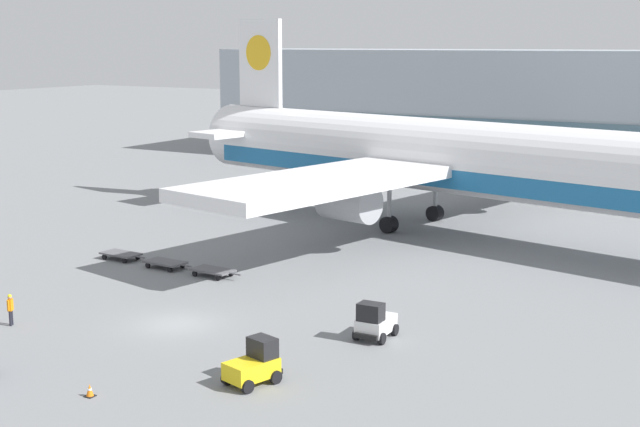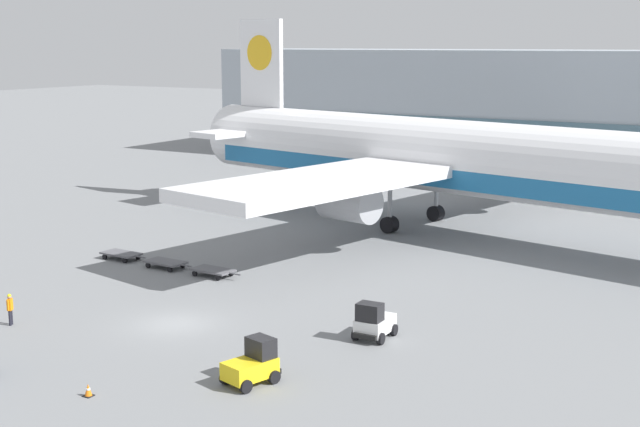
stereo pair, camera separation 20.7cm
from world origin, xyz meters
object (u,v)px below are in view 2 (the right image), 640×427
Objects in this scene: traffic_cone_near at (88,390)px; baggage_dolly_second at (166,262)px; ground_crew_far at (10,307)px; airplane_main at (449,160)px; baggage_dolly_lead at (121,254)px; baggage_tug_far at (253,364)px; baggage_dolly_third at (213,270)px; baggage_tug_foreground at (374,322)px.

baggage_dolly_second is at bearing 121.57° from traffic_cone_near.
ground_crew_far is 3.06× the size of traffic_cone_near.
airplane_main is at bearing 62.89° from baggage_dolly_second.
baggage_dolly_lead and baggage_dolly_second have the same top height.
baggage_tug_far is 0.73× the size of baggage_dolly_lead.
baggage_dolly_third is 6.63× the size of traffic_cone_near.
baggage_dolly_second is (-16.76, 13.94, -0.49)m from baggage_tug_far.
traffic_cone_near is at bearing -47.19° from baggage_dolly_lead.
traffic_cone_near is (-0.37, -39.10, -5.57)m from airplane_main.
baggage_tug_foreground is at bearing 86.07° from ground_crew_far.
airplane_main is 24.18m from baggage_dolly_second.
baggage_tug_foreground reaches higher than traffic_cone_near.
baggage_tug_foreground is 14.75m from traffic_cone_near.
airplane_main reaches higher than baggage_dolly_third.
baggage_tug_far reaches higher than traffic_cone_near.
baggage_tug_foreground is 8.29m from baggage_tug_far.
baggage_dolly_second is (-11.90, -20.33, -5.45)m from airplane_main.
traffic_cone_near is (15.79, -19.11, -0.12)m from baggage_dolly_lead.
baggage_dolly_lead is at bearing -117.29° from airplane_main.
baggage_tug_foreground is 4.44× the size of traffic_cone_near.
baggage_tug_far is 15.91m from ground_crew_far.
traffic_cone_near is (10.69, -5.07, -0.74)m from ground_crew_far.
ground_crew_far is (-15.91, 0.23, 0.14)m from baggage_tug_far.
baggage_dolly_second is 2.16× the size of ground_crew_far.
ground_crew_far is at bearing -83.21° from baggage_dolly_second.
baggage_dolly_lead is 24.79m from traffic_cone_near.
airplane_main is 39.50m from traffic_cone_near.
baggage_tug_foreground is 0.67× the size of baggage_dolly_third.
ground_crew_far reaches higher than baggage_dolly_second.
ground_crew_far is (0.85, -13.71, 0.62)m from baggage_dolly_second.
baggage_dolly_third is (-12.71, 13.84, -0.49)m from baggage_tug_far.
baggage_dolly_lead is at bearing 129.57° from traffic_cone_near.
baggage_dolly_lead is 6.63× the size of traffic_cone_near.
baggage_dolly_lead is 8.31m from baggage_dolly_third.
traffic_cone_near is (-7.10, -12.91, -0.60)m from baggage_tug_foreground.
baggage_dolly_second is at bearing 66.23° from baggage_tug_far.
baggage_dolly_second is 4.05m from baggage_dolly_third.
ground_crew_far is (5.10, -14.04, 0.62)m from baggage_dolly_lead.
baggage_dolly_third is (-7.86, -20.43, -5.45)m from airplane_main.
baggage_dolly_third is at bearing -99.40° from airplane_main.
airplane_main is at bearing 54.31° from baggage_dolly_lead.
airplane_main is 15.37× the size of baggage_dolly_third.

